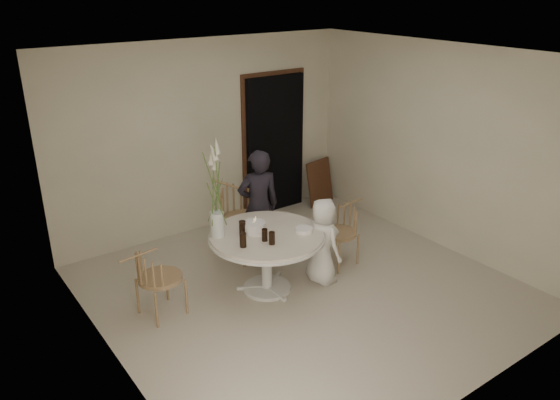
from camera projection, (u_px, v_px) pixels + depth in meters
ground at (303, 289)px, 6.46m from camera, size 4.50×4.50×0.00m
room_shell at (306, 159)px, 5.85m from camera, size 4.50×4.50×4.50m
doorway at (275, 145)px, 8.33m from camera, size 1.00×0.10×2.10m
door_trim at (273, 141)px, 8.34m from camera, size 1.12×0.03×2.22m
table at (267, 242)px, 6.23m from camera, size 1.33×1.33×0.73m
picture_frame at (320, 182)px, 8.80m from camera, size 0.57×0.27×0.72m
chair_far at (235, 209)px, 7.10m from camera, size 0.62×0.65×0.96m
chair_right at (344, 224)px, 6.92m from camera, size 0.51×0.48×0.80m
chair_left at (150, 275)px, 5.72m from camera, size 0.53×0.50×0.82m
girl at (259, 206)px, 6.91m from camera, size 0.62×0.50×1.48m
boy at (323, 241)px, 6.44m from camera, size 0.34×0.52×1.07m
birthday_cake at (254, 227)px, 6.19m from camera, size 0.26×0.26×0.17m
cola_tumbler_a at (265, 235)px, 5.99m from camera, size 0.08×0.08×0.14m
cola_tumbler_b at (272, 238)px, 5.91m from camera, size 0.07×0.07×0.14m
cola_tumbler_c at (243, 240)px, 5.85m from camera, size 0.08×0.08×0.16m
cola_tumbler_d at (242, 228)px, 6.13m from camera, size 0.09×0.09×0.16m
plate_stack at (304, 230)px, 6.21m from camera, size 0.20×0.20×0.05m
flower_vase at (216, 199)px, 5.96m from camera, size 0.16×0.16×1.15m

